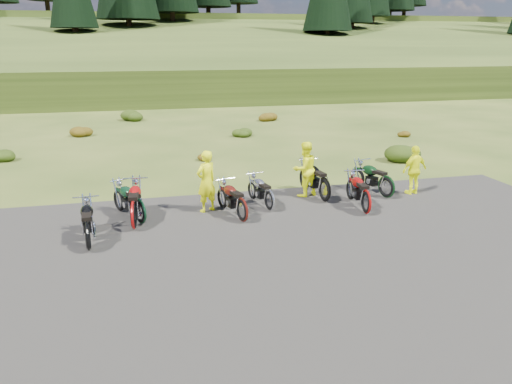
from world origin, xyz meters
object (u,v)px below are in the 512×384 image
object	(u,v)px
motorcycle_7	(386,198)
person_middle	(206,182)
motorcycle_3	(269,211)
motorcycle_0	(89,251)

from	to	relation	value
motorcycle_7	person_middle	size ratio (longest dim) A/B	1.11
motorcycle_3	person_middle	xyz separation A→B (m)	(-1.90, 0.41, 0.96)
motorcycle_0	person_middle	distance (m)	4.17
person_middle	motorcycle_0	bearing A→B (deg)	3.98
motorcycle_3	motorcycle_7	world-z (taller)	motorcycle_7
motorcycle_7	person_middle	world-z (taller)	person_middle
motorcycle_7	person_middle	distance (m)	6.16
motorcycle_0	motorcycle_7	size ratio (longest dim) A/B	0.99
motorcycle_0	motorcycle_7	xyz separation A→B (m)	(9.44, 2.24, 0.00)
motorcycle_0	person_middle	size ratio (longest dim) A/B	1.09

